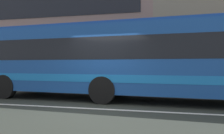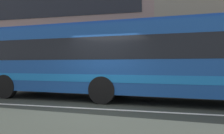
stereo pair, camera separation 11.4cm
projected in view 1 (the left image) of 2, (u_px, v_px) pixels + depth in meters
The scene contains 4 objects.
ground_plane at pixel (96, 109), 7.37m from camera, with size 160.00×160.00×0.00m, color #2D322B.
lane_centre_line at pixel (96, 109), 7.37m from camera, with size 60.00×0.16×0.01m, color silver.
apartment_block_left at pixel (47, 25), 21.78m from camera, with size 20.36×8.60×10.31m.
transit_bus at pixel (131, 58), 9.16m from camera, with size 12.38×3.31×3.04m.
Camera 1 is at (2.28, -7.01, 1.41)m, focal length 36.89 mm.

